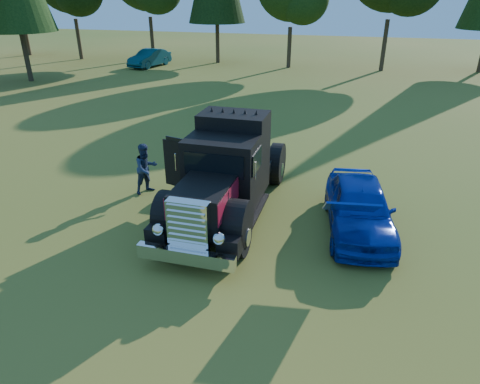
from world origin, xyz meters
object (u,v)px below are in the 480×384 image
Objects in this scene: diamond_t_truck at (226,176)px; spectator_near at (188,178)px; distant_teal_car at (150,58)px; spectator_far at (146,169)px; hotrod_coupe at (359,207)px.

spectator_near is (-1.39, 0.34, -0.38)m from diamond_t_truck.
spectator_near is at bearing -50.27° from distant_teal_car.
spectator_far is (-3.09, 0.80, -0.40)m from diamond_t_truck.
distant_teal_car is (-11.92, 24.29, -0.12)m from spectator_far.
spectator_far is at bearing 97.73° from spectator_near.
hotrod_coupe is 5.37m from spectator_near.
diamond_t_truck reaches higher than spectator_far.
hotrod_coupe is at bearing 1.02° from diamond_t_truck.
distant_teal_car is at bearing 56.91° from spectator_far.
hotrod_coupe is 2.57× the size of spectator_near.
spectator_near is 1.03× the size of spectator_far.
hotrod_coupe reaches higher than distant_teal_car.
hotrod_coupe reaches higher than spectator_near.
diamond_t_truck is at bearing -81.11° from spectator_near.
spectator_far is 0.38× the size of distant_teal_car.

